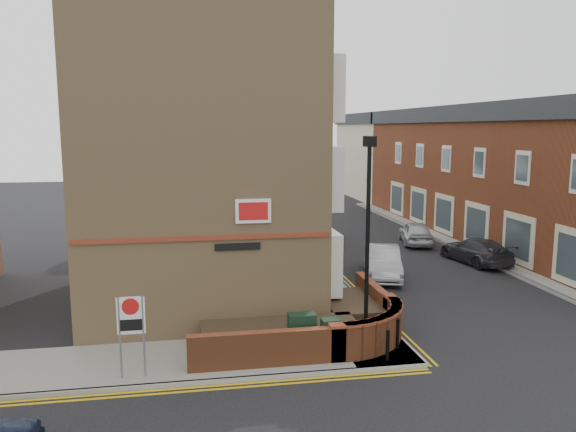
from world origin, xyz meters
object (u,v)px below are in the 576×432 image
at_px(zone_sign, 131,322).
at_px(utility_cabinet_large, 302,334).
at_px(lamppost, 367,244).
at_px(silver_car_near, 382,262).

bearing_deg(zone_sign, utility_cabinet_large, 9.69).
height_order(utility_cabinet_large, zone_sign, zone_sign).
distance_m(lamppost, silver_car_near, 9.28).
bearing_deg(silver_car_near, utility_cabinet_large, -108.25).
xyz_separation_m(lamppost, silver_car_near, (3.40, 8.22, -2.64)).
relative_size(lamppost, zone_sign, 2.86).
xyz_separation_m(lamppost, utility_cabinet_large, (-1.90, 0.10, -2.62)).
bearing_deg(lamppost, utility_cabinet_large, 176.99).
distance_m(lamppost, utility_cabinet_large, 3.24).
xyz_separation_m(zone_sign, silver_car_near, (10.00, 8.92, -0.94)).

